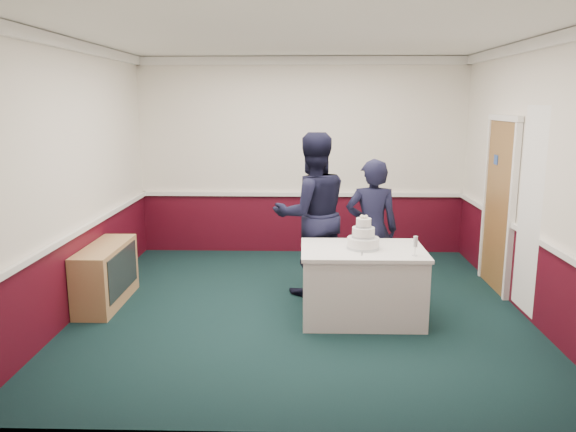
{
  "coord_description": "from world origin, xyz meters",
  "views": [
    {
      "loc": [
        0.02,
        -6.14,
        2.34
      ],
      "look_at": [
        -0.15,
        -0.1,
        1.1
      ],
      "focal_mm": 35.0,
      "sensor_mm": 36.0,
      "label": 1
    }
  ],
  "objects_px": {
    "champagne_flute": "(415,243)",
    "cake_table": "(362,283)",
    "sideboard": "(106,275)",
    "person_woman": "(372,230)",
    "cake_knife": "(362,253)",
    "wedding_cake": "(363,238)",
    "person_man": "(312,214)"
  },
  "relations": [
    {
      "from": "champagne_flute",
      "to": "cake_table",
      "type": "bearing_deg",
      "value": 150.75
    },
    {
      "from": "sideboard",
      "to": "person_woman",
      "type": "xyz_separation_m",
      "value": [
        3.11,
        0.28,
        0.49
      ]
    },
    {
      "from": "sideboard",
      "to": "cake_knife",
      "type": "height_order",
      "value": "cake_knife"
    },
    {
      "from": "wedding_cake",
      "to": "person_man",
      "type": "bearing_deg",
      "value": 122.76
    },
    {
      "from": "sideboard",
      "to": "person_man",
      "type": "distance_m",
      "value": 2.53
    },
    {
      "from": "cake_table",
      "to": "champagne_flute",
      "type": "height_order",
      "value": "champagne_flute"
    },
    {
      "from": "cake_table",
      "to": "person_man",
      "type": "bearing_deg",
      "value": 122.76
    },
    {
      "from": "person_man",
      "to": "cake_table",
      "type": "bearing_deg",
      "value": 106.24
    },
    {
      "from": "cake_table",
      "to": "cake_knife",
      "type": "bearing_deg",
      "value": -98.53
    },
    {
      "from": "person_man",
      "to": "person_woman",
      "type": "xyz_separation_m",
      "value": [
        0.71,
        -0.17,
        -0.15
      ]
    },
    {
      "from": "cake_table",
      "to": "person_woman",
      "type": "height_order",
      "value": "person_woman"
    },
    {
      "from": "cake_table",
      "to": "person_man",
      "type": "xyz_separation_m",
      "value": [
        -0.53,
        0.83,
        0.59
      ]
    },
    {
      "from": "cake_knife",
      "to": "cake_table",
      "type": "bearing_deg",
      "value": 88.47
    },
    {
      "from": "champagne_flute",
      "to": "person_woman",
      "type": "height_order",
      "value": "person_woman"
    },
    {
      "from": "sideboard",
      "to": "person_man",
      "type": "relative_size",
      "value": 0.61
    },
    {
      "from": "wedding_cake",
      "to": "champagne_flute",
      "type": "height_order",
      "value": "wedding_cake"
    },
    {
      "from": "wedding_cake",
      "to": "person_woman",
      "type": "height_order",
      "value": "person_woman"
    },
    {
      "from": "sideboard",
      "to": "champagne_flute",
      "type": "relative_size",
      "value": 5.85
    },
    {
      "from": "sideboard",
      "to": "wedding_cake",
      "type": "bearing_deg",
      "value": -7.26
    },
    {
      "from": "wedding_cake",
      "to": "cake_knife",
      "type": "distance_m",
      "value": 0.23
    },
    {
      "from": "champagne_flute",
      "to": "wedding_cake",
      "type": "bearing_deg",
      "value": 150.75
    },
    {
      "from": "cake_knife",
      "to": "person_man",
      "type": "height_order",
      "value": "person_man"
    },
    {
      "from": "wedding_cake",
      "to": "person_woman",
      "type": "relative_size",
      "value": 0.22
    },
    {
      "from": "cake_table",
      "to": "champagne_flute",
      "type": "bearing_deg",
      "value": -29.25
    },
    {
      "from": "champagne_flute",
      "to": "cake_knife",
      "type": "bearing_deg",
      "value": 171.42
    },
    {
      "from": "person_woman",
      "to": "champagne_flute",
      "type": "bearing_deg",
      "value": 111.3
    },
    {
      "from": "cake_table",
      "to": "person_woman",
      "type": "relative_size",
      "value": 0.78
    },
    {
      "from": "cake_table",
      "to": "champagne_flute",
      "type": "xyz_separation_m",
      "value": [
        0.5,
        -0.28,
        0.53
      ]
    },
    {
      "from": "wedding_cake",
      "to": "person_man",
      "type": "xyz_separation_m",
      "value": [
        -0.53,
        0.83,
        0.09
      ]
    },
    {
      "from": "sideboard",
      "to": "person_woman",
      "type": "bearing_deg",
      "value": 5.18
    },
    {
      "from": "cake_knife",
      "to": "champagne_flute",
      "type": "bearing_deg",
      "value": -1.58
    },
    {
      "from": "sideboard",
      "to": "cake_knife",
      "type": "relative_size",
      "value": 5.45
    }
  ]
}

